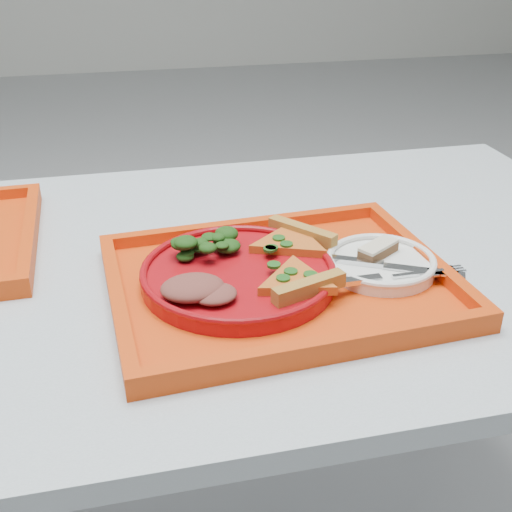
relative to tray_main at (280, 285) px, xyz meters
name	(u,v)px	position (x,y,z in m)	size (l,w,h in m)	color
table	(136,310)	(-0.19, 0.11, -0.08)	(1.60, 0.80, 0.75)	#9DA8B0
tray_main	(280,285)	(0.00, 0.00, 0.00)	(0.45, 0.35, 0.01)	red
dinner_plate	(238,277)	(-0.05, 0.01, 0.02)	(0.26, 0.26, 0.02)	maroon
side_plate	(381,266)	(0.14, 0.00, 0.01)	(0.15, 0.15, 0.01)	white
pizza_slice_a	(296,278)	(0.01, -0.04, 0.03)	(0.12, 0.10, 0.02)	#C68120
pizza_slice_b	(290,240)	(0.03, 0.07, 0.03)	(0.13, 0.11, 0.02)	#C68120
salad_heap	(203,242)	(-0.09, 0.06, 0.04)	(0.08, 0.07, 0.04)	black
meat_portion	(193,288)	(-0.12, -0.04, 0.04)	(0.08, 0.06, 0.02)	brown
dessert_bar	(378,249)	(0.15, 0.02, 0.03)	(0.07, 0.06, 0.02)	#4E2B1A
knife	(395,266)	(0.15, -0.02, 0.02)	(0.18, 0.02, 0.01)	silver
fork	(391,276)	(0.14, -0.05, 0.02)	(0.18, 0.02, 0.01)	silver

